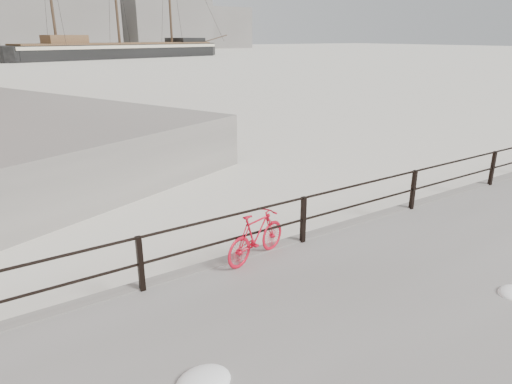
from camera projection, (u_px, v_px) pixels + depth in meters
ground at (405, 220)px, 11.68m from camera, size 400.00×400.00×0.00m
guardrail at (413, 190)px, 11.29m from camera, size 28.00×0.10×1.00m
bicycle at (256, 236)px, 8.74m from camera, size 1.61×0.70×0.97m
barque_black at (121, 58)px, 94.35m from camera, size 59.28×29.38×32.33m
industrial_west at (56, 18)px, 129.49m from camera, size 32.00×18.00×18.00m
industrial_mid at (164, 11)px, 150.75m from camera, size 26.00×20.00×24.00m
industrial_east at (218, 28)px, 168.35m from camera, size 20.00×16.00×14.00m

